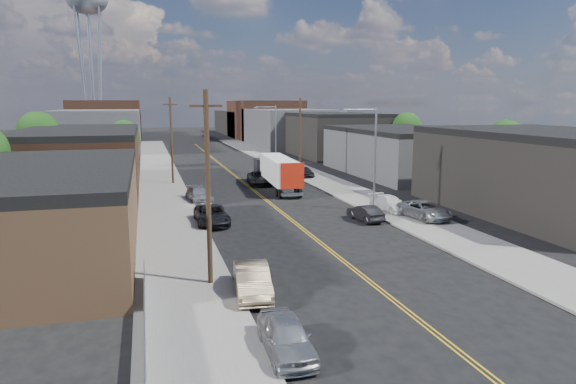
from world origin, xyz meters
TOP-DOWN VIEW (x-y plane):
  - ground at (0.00, 60.00)m, footprint 260.00×260.00m
  - centerline at (0.00, 45.00)m, footprint 0.32×120.00m
  - sidewalk_left at (-9.50, 45.00)m, footprint 5.00×140.00m
  - sidewalk_right at (9.50, 45.00)m, footprint 5.00×140.00m
  - warehouse_tan at (-18.00, 18.00)m, footprint 12.00×22.00m
  - warehouse_brown at (-18.00, 44.00)m, footprint 12.00×26.00m
  - industrial_right_a at (21.99, 20.00)m, footprint 14.00×22.00m
  - industrial_right_b at (22.00, 46.00)m, footprint 14.00×24.00m
  - industrial_right_c at (22.00, 72.00)m, footprint 14.00×22.00m
  - skyline_left_a at (-20.00, 95.00)m, footprint 16.00×30.00m
  - skyline_right_a at (20.00, 95.00)m, footprint 16.00×30.00m
  - skyline_left_b at (-20.00, 120.00)m, footprint 16.00×26.00m
  - skyline_right_b at (20.00, 120.00)m, footprint 16.00×26.00m
  - skyline_left_c at (-20.00, 140.00)m, footprint 16.00×40.00m
  - skyline_right_c at (20.00, 140.00)m, footprint 16.00×40.00m
  - water_tower at (-22.00, 110.00)m, footprint 9.00×9.00m
  - streetlight_near at (7.60, 25.00)m, footprint 3.39×0.25m
  - streetlight_far at (7.60, 60.00)m, footprint 3.39×0.25m
  - utility_pole_left_near at (-8.20, 10.00)m, footprint 1.60×0.26m
  - utility_pole_left_far at (-8.20, 45.00)m, footprint 1.60×0.26m
  - utility_pole_right at (8.20, 48.00)m, footprint 1.60×0.26m
  - chainlink_fence at (-11.50, 3.50)m, footprint 0.05×16.00m
  - tree_left_mid at (-23.94, 55.00)m, footprint 5.10×5.04m
  - tree_left_far at (-13.94, 62.00)m, footprint 4.35×4.20m
  - tree_right_near at (30.06, 36.00)m, footprint 4.60×4.48m
  - tree_right_far at (30.06, 60.00)m, footprint 4.85×4.76m
  - semi_truck at (2.57, 38.79)m, footprint 2.98×13.92m
  - car_left_a at (-6.40, 1.75)m, footprint 1.80×4.25m
  - car_left_b at (-6.40, 8.00)m, footprint 2.14×4.83m
  - car_left_c at (-6.40, 23.61)m, footprint 2.44×5.27m
  - car_left_d at (-6.40, 33.29)m, footprint 2.51×4.95m
  - car_right_oncoming at (5.64, 21.51)m, footprint 1.82×4.03m
  - car_right_lot_a at (10.31, 20.39)m, footprint 3.09×5.37m
  - car_right_lot_b at (9.04, 24.00)m, footprint 2.53×4.67m
  - car_right_lot_c at (8.20, 45.92)m, footprint 1.80×3.91m
  - car_ahead_truck at (1.50, 42.00)m, footprint 3.05×5.73m

SIDE VIEW (x-z plane):
  - ground at x=0.00m, z-range 0.00..0.00m
  - centerline at x=0.00m, z-range 0.00..0.01m
  - sidewalk_left at x=-9.50m, z-range 0.00..0.15m
  - sidewalk_right at x=9.50m, z-range 0.00..0.15m
  - car_right_oncoming at x=5.64m, z-range 0.00..1.28m
  - chainlink_fence at x=-11.50m, z-range 0.04..1.27m
  - car_left_d at x=-6.40m, z-range 0.00..1.38m
  - car_left_a at x=-6.40m, z-range 0.00..1.43m
  - car_left_c at x=-6.40m, z-range 0.00..1.46m
  - car_ahead_truck at x=1.50m, z-range 0.00..1.53m
  - car_left_b at x=-6.40m, z-range 0.00..1.54m
  - car_right_lot_b at x=9.04m, z-range 0.15..1.43m
  - car_right_lot_c at x=8.20m, z-range 0.15..1.45m
  - car_right_lot_a at x=10.31m, z-range 0.15..1.56m
  - semi_truck at x=2.57m, z-range 0.25..3.86m
  - warehouse_tan at x=-18.00m, z-range 0.00..5.60m
  - industrial_right_b at x=22.00m, z-range 0.00..6.10m
  - warehouse_brown at x=-18.00m, z-range 0.00..6.60m
  - skyline_left_c at x=-20.00m, z-range 0.00..7.00m
  - skyline_right_c at x=20.00m, z-range 0.00..7.00m
  - industrial_right_a at x=21.99m, z-range 0.00..7.10m
  - industrial_right_c at x=22.00m, z-range 0.00..7.60m
  - skyline_left_a at x=-20.00m, z-range 0.00..8.00m
  - skyline_right_a at x=20.00m, z-range 0.00..8.00m
  - tree_left_far at x=-13.94m, z-range 1.08..8.05m
  - tree_right_near at x=30.06m, z-range 1.15..8.59m
  - skyline_left_b at x=-20.00m, z-range 0.00..10.00m
  - skyline_right_b at x=20.00m, z-range 0.00..10.00m
  - utility_pole_left_near at x=-8.20m, z-range 0.14..10.14m
  - utility_pole_left_far at x=-8.20m, z-range 0.14..10.14m
  - utility_pole_right at x=8.20m, z-range 0.14..10.14m
  - tree_right_far at x=30.06m, z-range 1.22..9.13m
  - streetlight_near at x=7.60m, z-range 0.83..9.83m
  - streetlight_far at x=7.60m, z-range 0.83..9.83m
  - tree_left_mid at x=-23.94m, z-range 1.30..9.67m
  - water_tower at x=-22.00m, z-range 12.20..49.10m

